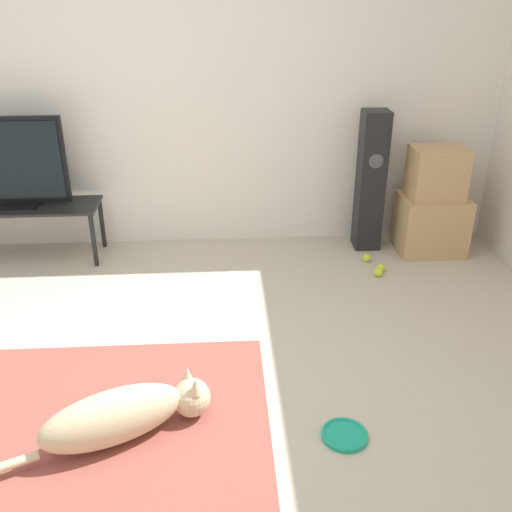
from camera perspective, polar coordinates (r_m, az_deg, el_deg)
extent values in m
plane|color=#BCB29E|center=(3.14, -9.36, -14.00)|extent=(12.00, 12.00, 0.00)
cube|color=silver|center=(4.57, -8.24, 16.52)|extent=(8.00, 0.06, 2.55)
cube|color=#934C42|center=(3.04, -15.37, -16.11)|extent=(1.68, 1.38, 0.01)
ellipsoid|color=beige|center=(2.86, -14.16, -15.39)|extent=(0.72, 0.49, 0.27)
sphere|color=beige|center=(2.95, -6.48, -13.88)|extent=(0.19, 0.19, 0.19)
cone|color=beige|center=(2.93, -6.89, -11.65)|extent=(0.06, 0.06, 0.09)
cone|color=beige|center=(2.85, -6.08, -12.82)|extent=(0.06, 0.06, 0.09)
cylinder|color=beige|center=(2.88, -23.15, -18.54)|extent=(0.22, 0.13, 0.04)
cylinder|color=#199E7A|center=(2.92, 8.85, -17.30)|extent=(0.23, 0.23, 0.02)
torus|color=#199E7A|center=(2.92, 8.86, -17.20)|extent=(0.23, 0.23, 0.02)
cube|color=tan|center=(4.80, 17.07, 3.09)|extent=(0.52, 0.41, 0.46)
cube|color=tan|center=(4.66, 17.63, 7.93)|extent=(0.41, 0.32, 0.39)
cube|color=black|center=(4.64, 11.39, 7.30)|extent=(0.20, 0.20, 1.12)
cylinder|color=#4C4C51|center=(4.49, 11.93, 9.25)|extent=(0.11, 0.00, 0.11)
cube|color=black|center=(4.74, -22.41, 4.58)|extent=(1.16, 0.41, 0.02)
cylinder|color=black|center=(4.51, -15.93, 1.50)|extent=(0.04, 0.04, 0.42)
cylinder|color=black|center=(4.83, -15.15, 3.21)|extent=(0.04, 0.04, 0.42)
cube|color=black|center=(4.73, -22.46, 4.84)|extent=(0.27, 0.20, 0.03)
cube|color=black|center=(4.64, -23.14, 8.77)|extent=(0.78, 0.04, 0.65)
cube|color=black|center=(4.62, -23.21, 8.70)|extent=(0.71, 0.01, 0.59)
sphere|color=#C6E033|center=(4.56, 10.99, -0.17)|extent=(0.07, 0.07, 0.07)
sphere|color=#C6E033|center=(4.35, 12.12, -1.62)|extent=(0.07, 0.07, 0.07)
sphere|color=#C6E033|center=(4.41, 12.38, -1.20)|extent=(0.07, 0.07, 0.07)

